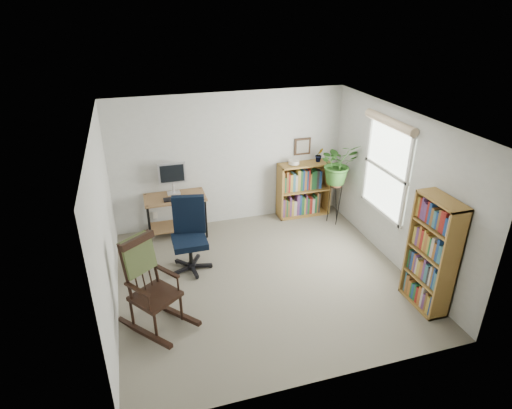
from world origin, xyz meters
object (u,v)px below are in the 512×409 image
object	(u,v)px
desk	(177,216)
tall_bookshelf	(432,254)
office_chair	(189,236)
rocking_chair	(154,285)
low_bookshelf	(304,189)

from	to	relation	value
desk	tall_bookshelf	bearing A→B (deg)	-43.98
desk	office_chair	xyz separation A→B (m)	(0.07, -1.13, 0.21)
office_chair	tall_bookshelf	world-z (taller)	tall_bookshelf
rocking_chair	tall_bookshelf	xyz separation A→B (m)	(3.52, -0.61, 0.18)
office_chair	rocking_chair	world-z (taller)	rocking_chair
desk	rocking_chair	xyz separation A→B (m)	(-0.54, -2.27, 0.25)
desk	tall_bookshelf	world-z (taller)	tall_bookshelf
office_chair	low_bookshelf	xyz separation A→B (m)	(2.36, 1.25, -0.05)
desk	low_bookshelf	bearing A→B (deg)	2.83
desk	rocking_chair	world-z (taller)	rocking_chair
rocking_chair	tall_bookshelf	size ratio (longest dim) A/B	0.78
office_chair	low_bookshelf	distance (m)	2.68
desk	rocking_chair	bearing A→B (deg)	-103.35
office_chair	tall_bookshelf	xyz separation A→B (m)	(2.91, -1.74, 0.22)
rocking_chair	tall_bookshelf	world-z (taller)	tall_bookshelf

